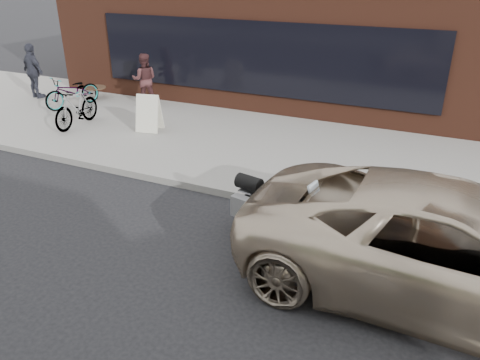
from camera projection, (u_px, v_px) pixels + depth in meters
name	position (u px, v px, depth m)	size (l,w,h in m)	color
ground	(114.00, 346.00, 5.54)	(120.00, 120.00, 0.00)	black
near_sidewalk	(298.00, 147.00, 11.27)	(44.00, 6.00, 0.15)	gray
storefront	(309.00, 19.00, 16.86)	(14.00, 10.07, 4.50)	#55291B
motorcycle	(274.00, 212.00, 7.44)	(1.89, 0.70, 1.21)	black
minivan	(454.00, 248.00, 6.03)	(2.57, 5.58, 1.55)	#C0AD95
bicycle_front	(72.00, 92.00, 13.95)	(0.62, 1.76, 0.93)	gray
bicycle_rear	(76.00, 107.00, 12.29)	(0.48, 1.70, 1.02)	gray
sandwich_sign	(149.00, 113.00, 11.98)	(0.69, 0.65, 0.94)	white
cafe_table	(95.00, 88.00, 14.82)	(0.67, 0.67, 0.38)	black
cafe_patron_left	(145.00, 79.00, 14.06)	(0.75, 0.58, 1.54)	#4C2829
cafe_patron_right	(33.00, 71.00, 14.73)	(1.00, 0.42, 1.71)	#323440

